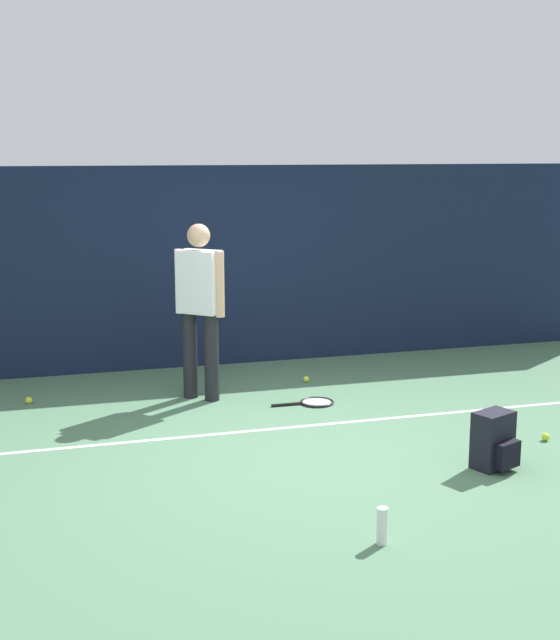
# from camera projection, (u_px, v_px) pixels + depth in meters

# --- Properties ---
(ground_plane) EXTENTS (12.00, 12.00, 0.00)m
(ground_plane) POSITION_uv_depth(u_px,v_px,m) (294.00, 451.00, 6.90)
(ground_plane) COLOR #4C7556
(back_fence) EXTENTS (10.00, 0.10, 2.22)m
(back_fence) POSITION_uv_depth(u_px,v_px,m) (215.00, 267.00, 9.51)
(back_fence) COLOR #141E38
(back_fence) RESTS_ON ground
(court_line) EXTENTS (9.00, 0.05, 0.00)m
(court_line) POSITION_uv_depth(u_px,v_px,m) (274.00, 429.00, 7.45)
(court_line) COLOR white
(court_line) RESTS_ON ground
(tennis_player) EXTENTS (0.44, 0.43, 1.70)m
(tennis_player) POSITION_uv_depth(u_px,v_px,m) (200.00, 301.00, 8.18)
(tennis_player) COLOR black
(tennis_player) RESTS_ON ground
(tennis_racket) EXTENTS (0.61, 0.33, 0.03)m
(tennis_racket) POSITION_uv_depth(u_px,v_px,m) (314.00, 402.00, 8.19)
(tennis_racket) COLOR black
(tennis_racket) RESTS_ON ground
(backpack) EXTENTS (0.35, 0.36, 0.44)m
(backpack) POSITION_uv_depth(u_px,v_px,m) (494.00, 441.00, 6.50)
(backpack) COLOR black
(backpack) RESTS_ON ground
(tennis_ball_near_player) EXTENTS (0.07, 0.07, 0.07)m
(tennis_ball_near_player) POSITION_uv_depth(u_px,v_px,m) (29.00, 400.00, 8.19)
(tennis_ball_near_player) COLOR #CCE033
(tennis_ball_near_player) RESTS_ON ground
(tennis_ball_by_fence) EXTENTS (0.07, 0.07, 0.07)m
(tennis_ball_by_fence) POSITION_uv_depth(u_px,v_px,m) (306.00, 379.00, 8.94)
(tennis_ball_by_fence) COLOR #CCE033
(tennis_ball_by_fence) RESTS_ON ground
(tennis_ball_mid_court) EXTENTS (0.07, 0.07, 0.07)m
(tennis_ball_mid_court) POSITION_uv_depth(u_px,v_px,m) (546.00, 437.00, 7.14)
(tennis_ball_mid_court) COLOR #CCE033
(tennis_ball_mid_court) RESTS_ON ground
(water_bottle) EXTENTS (0.07, 0.07, 0.24)m
(water_bottle) POSITION_uv_depth(u_px,v_px,m) (382.00, 526.00, 5.26)
(water_bottle) COLOR white
(water_bottle) RESTS_ON ground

